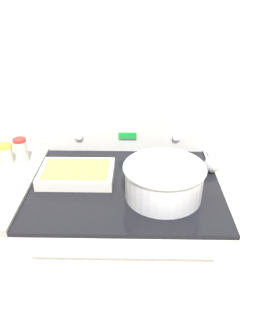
% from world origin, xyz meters
% --- Properties ---
extents(kitchen_wall, '(8.00, 0.05, 2.50)m').
position_xyz_m(kitchen_wall, '(0.00, 0.73, 1.25)').
color(kitchen_wall, silver).
rests_on(kitchen_wall, ground_plane).
extents(stove_range, '(0.82, 0.72, 0.90)m').
position_xyz_m(stove_range, '(0.00, 0.35, 0.45)').
color(stove_range, silver).
rests_on(stove_range, ground_plane).
extents(control_panel, '(0.82, 0.07, 0.16)m').
position_xyz_m(control_panel, '(0.00, 0.67, 0.99)').
color(control_panel, silver).
rests_on(control_panel, stove_range).
extents(mixing_bowl, '(0.33, 0.33, 0.14)m').
position_xyz_m(mixing_bowl, '(0.16, 0.24, 0.98)').
color(mixing_bowl, silver).
rests_on(mixing_bowl, stove_range).
extents(casserole_dish, '(0.33, 0.22, 0.05)m').
position_xyz_m(casserole_dish, '(-0.22, 0.37, 0.93)').
color(casserole_dish, silver).
rests_on(casserole_dish, stove_range).
extents(ladle, '(0.08, 0.34, 0.08)m').
position_xyz_m(ladle, '(0.39, 0.46, 0.94)').
color(ladle, '#B7B7B7').
rests_on(ladle, stove_range).
extents(spice_jar_red_cap, '(0.06, 0.06, 0.12)m').
position_xyz_m(spice_jar_red_cap, '(-0.50, 0.50, 0.98)').
color(spice_jar_red_cap, beige).
rests_on(spice_jar_red_cap, side_counter).
extents(spice_jar_yellow_cap, '(0.07, 0.07, 0.09)m').
position_xyz_m(spice_jar_yellow_cap, '(-0.57, 0.49, 0.96)').
color(spice_jar_yellow_cap, beige).
rests_on(spice_jar_yellow_cap, side_counter).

